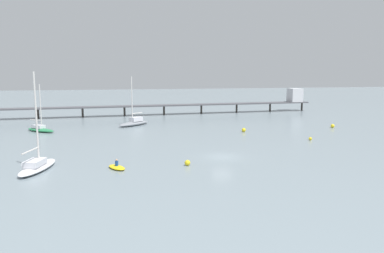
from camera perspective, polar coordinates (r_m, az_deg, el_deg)
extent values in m
plane|color=gray|center=(47.24, 4.75, -4.76)|extent=(400.00, 400.00, 0.00)
cube|color=#4C4C51|center=(94.14, -4.42, 3.32)|extent=(82.73, 6.99, 0.30)
cylinder|color=#38332D|center=(93.31, -22.96, 1.83)|extent=(0.50, 0.50, 2.29)
cylinder|color=#38332D|center=(92.53, -16.76, 2.09)|extent=(0.50, 0.50, 2.29)
cylinder|color=#38332D|center=(92.85, -10.53, 2.33)|extent=(0.50, 0.50, 2.29)
cylinder|color=#38332D|center=(94.26, -4.41, 2.53)|extent=(0.50, 0.50, 2.29)
cylinder|color=#38332D|center=(96.70, 1.47, 2.70)|extent=(0.50, 0.50, 2.29)
cylinder|color=#38332D|center=(100.10, 7.00, 2.84)|extent=(0.50, 0.50, 2.29)
cylinder|color=#38332D|center=(104.37, 12.13, 2.94)|extent=(0.50, 0.50, 2.29)
cylinder|color=#38332D|center=(109.41, 16.82, 3.01)|extent=(0.50, 0.50, 2.29)
cube|color=silver|center=(107.90, 15.82, 4.76)|extent=(3.53, 3.53, 3.78)
ellipsoid|color=gray|center=(75.64, -9.10, 0.46)|extent=(7.42, 6.81, 0.84)
cube|color=silver|center=(75.98, -8.77, 1.15)|extent=(3.02, 2.89, 0.86)
cylinder|color=silver|center=(74.84, -9.40, 4.23)|extent=(0.22, 0.22, 9.19)
cylinder|color=silver|center=(76.12, -8.58, 2.09)|extent=(2.29, 2.01, 0.17)
ellipsoid|color=white|center=(44.21, -23.01, -5.88)|extent=(4.27, 7.97, 0.67)
cube|color=silver|center=(43.53, -23.41, -5.23)|extent=(2.27, 3.03, 0.64)
cylinder|color=silver|center=(43.60, -23.20, 1.19)|extent=(0.21, 0.21, 10.22)
cylinder|color=silver|center=(42.51, -24.00, -3.49)|extent=(1.14, 3.50, 0.17)
ellipsoid|color=#287F4C|center=(72.54, -22.62, -0.51)|extent=(6.22, 6.05, 0.64)
cube|color=silver|center=(72.89, -22.90, 0.00)|extent=(2.61, 2.57, 0.58)
cylinder|color=silver|center=(71.77, -22.65, 2.90)|extent=(0.20, 0.20, 8.06)
cylinder|color=silver|center=(73.29, -23.27, 0.94)|extent=(2.38, 2.28, 0.16)
ellipsoid|color=yellow|center=(42.15, -11.70, -6.28)|extent=(2.45, 3.13, 0.35)
cylinder|color=navy|center=(42.04, -11.72, -5.68)|extent=(0.48, 0.48, 0.55)
sphere|color=tan|center=(41.95, -11.73, -5.16)|extent=(0.24, 0.24, 0.24)
sphere|color=yellow|center=(42.64, -0.72, -5.71)|extent=(0.67, 0.67, 0.67)
sphere|color=yellow|center=(61.46, 18.04, -1.83)|extent=(0.52, 0.52, 0.52)
sphere|color=yellow|center=(67.25, 8.11, -0.54)|extent=(0.75, 0.75, 0.75)
sphere|color=yellow|center=(76.94, 21.17, 0.09)|extent=(0.74, 0.74, 0.74)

